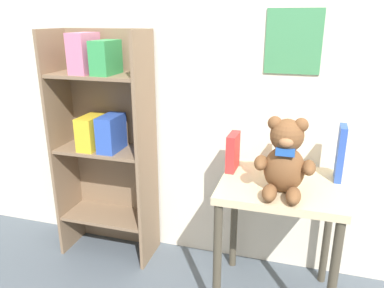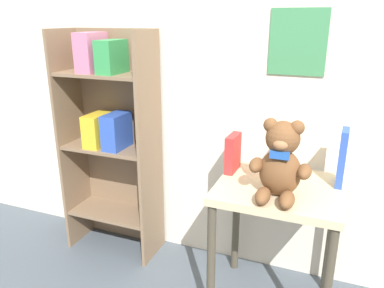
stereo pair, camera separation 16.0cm
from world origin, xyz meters
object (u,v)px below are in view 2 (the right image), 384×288
at_px(book_standing_red, 233,153).
at_px(book_standing_yellow, 285,154).
at_px(book_standing_blue, 342,158).
at_px(bookshelf_side, 112,130).
at_px(teddy_bear, 280,162).
at_px(display_table, 278,208).

distance_m(book_standing_red, book_standing_yellow, 0.25).
height_order(book_standing_yellow, book_standing_blue, book_standing_blue).
xyz_separation_m(bookshelf_side, teddy_bear, (1.03, -0.29, 0.05)).
relative_size(teddy_bear, book_standing_blue, 1.28).
relative_size(display_table, teddy_bear, 1.95).
distance_m(display_table, book_standing_blue, 0.37).
relative_size(book_standing_red, book_standing_blue, 0.71).
xyz_separation_m(teddy_bear, book_standing_blue, (0.24, 0.22, -0.02)).
bearing_deg(book_standing_yellow, book_standing_blue, 3.71).
bearing_deg(display_table, bookshelf_side, 169.56).
bearing_deg(book_standing_blue, bookshelf_side, 178.36).
height_order(bookshelf_side, book_standing_yellow, bookshelf_side).
bearing_deg(bookshelf_side, book_standing_blue, -3.35).
bearing_deg(book_standing_yellow, display_table, -87.79).
xyz_separation_m(bookshelf_side, display_table, (1.02, -0.19, -0.22)).
bearing_deg(teddy_bear, book_standing_blue, 41.92).
distance_m(bookshelf_side, teddy_bear, 1.07).
bearing_deg(bookshelf_side, book_standing_yellow, -4.55).
bearing_deg(bookshelf_side, book_standing_red, -6.94).
relative_size(bookshelf_side, display_table, 2.02).
distance_m(book_standing_yellow, book_standing_blue, 0.25).
bearing_deg(book_standing_blue, book_standing_yellow, -176.79).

